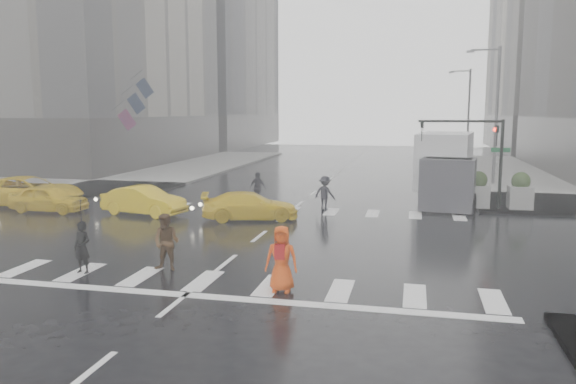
% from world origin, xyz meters
% --- Properties ---
extents(ground, '(120.00, 120.00, 0.00)m').
position_xyz_m(ground, '(0.00, 0.00, 0.00)').
color(ground, black).
rests_on(ground, ground).
extents(sidewalk_nw, '(35.00, 35.00, 0.15)m').
position_xyz_m(sidewalk_nw, '(-19.50, 17.50, 0.07)').
color(sidewalk_nw, slate).
rests_on(sidewalk_nw, ground).
extents(building_nw_far, '(26.05, 26.05, 44.00)m').
position_xyz_m(building_nw_far, '(-29.00, 56.00, 20.19)').
color(building_nw_far, '#5E5B57').
rests_on(building_nw_far, ground).
extents(road_markings, '(18.00, 48.00, 0.01)m').
position_xyz_m(road_markings, '(0.00, 0.00, 0.01)').
color(road_markings, silver).
rests_on(road_markings, ground).
extents(traffic_signal_pole, '(4.45, 0.42, 4.50)m').
position_xyz_m(traffic_signal_pole, '(9.01, 8.01, 3.22)').
color(traffic_signal_pole, black).
rests_on(traffic_signal_pole, ground).
extents(street_lamp_near, '(2.15, 0.22, 9.00)m').
position_xyz_m(street_lamp_near, '(10.87, 18.00, 4.95)').
color(street_lamp_near, '#59595B').
rests_on(street_lamp_near, ground).
extents(street_lamp_far, '(2.15, 0.22, 9.00)m').
position_xyz_m(street_lamp_far, '(10.87, 38.00, 4.95)').
color(street_lamp_far, '#59595B').
rests_on(street_lamp_far, ground).
extents(planter_west, '(1.10, 1.10, 1.80)m').
position_xyz_m(planter_west, '(7.00, 8.20, 0.98)').
color(planter_west, slate).
rests_on(planter_west, ground).
extents(planter_mid, '(1.10, 1.10, 1.80)m').
position_xyz_m(planter_mid, '(9.00, 8.20, 0.98)').
color(planter_mid, slate).
rests_on(planter_mid, ground).
extents(planter_east, '(1.10, 1.10, 1.80)m').
position_xyz_m(planter_east, '(11.00, 8.20, 0.98)').
color(planter_east, slate).
rests_on(planter_east, ground).
extents(flag_cluster, '(2.87, 3.06, 4.69)m').
position_xyz_m(flag_cluster, '(-15.08, 18.50, 5.64)').
color(flag_cluster, '#59595B').
rests_on(flag_cluster, ground).
extents(pedestrian_black, '(1.11, 1.13, 2.43)m').
position_xyz_m(pedestrian_black, '(-3.87, -6.05, 1.63)').
color(pedestrian_black, black).
rests_on(pedestrian_black, ground).
extents(pedestrian_brown, '(0.89, 0.71, 1.78)m').
position_xyz_m(pedestrian_brown, '(-1.50, -5.21, 0.89)').
color(pedestrian_brown, '#412B17').
rests_on(pedestrian_brown, ground).
extents(pedestrian_orange, '(0.92, 0.63, 1.83)m').
position_xyz_m(pedestrian_orange, '(2.43, -6.42, 0.92)').
color(pedestrian_orange, '#D3430E').
rests_on(pedestrian_orange, ground).
extents(pedestrian_far_a, '(1.14, 0.88, 1.72)m').
position_xyz_m(pedestrian_far_a, '(-2.13, 7.37, 0.86)').
color(pedestrian_far_a, black).
rests_on(pedestrian_far_a, ground).
extents(pedestrian_far_b, '(1.25, 0.95, 1.72)m').
position_xyz_m(pedestrian_far_b, '(1.61, 6.33, 0.86)').
color(pedestrian_far_b, black).
rests_on(pedestrian_far_b, ground).
extents(taxi_front, '(3.85, 1.58, 1.31)m').
position_xyz_m(taxi_front, '(-11.52, 2.99, 0.65)').
color(taxi_front, yellow).
rests_on(taxi_front, ground).
extents(taxi_mid, '(4.31, 2.20, 1.36)m').
position_xyz_m(taxi_mid, '(-6.60, 3.27, 0.68)').
color(taxi_mid, yellow).
rests_on(taxi_mid, ground).
extents(taxi_rear, '(4.20, 2.87, 1.26)m').
position_xyz_m(taxi_rear, '(-1.34, 3.24, 0.63)').
color(taxi_rear, yellow).
rests_on(taxi_rear, ground).
extents(taxi_far, '(5.21, 3.22, 1.54)m').
position_xyz_m(taxi_far, '(-13.65, 4.30, 0.77)').
color(taxi_far, yellow).
rests_on(taxi_far, ground).
extents(box_truck, '(2.62, 7.00, 3.72)m').
position_xyz_m(box_truck, '(7.50, 9.82, 1.98)').
color(box_truck, silver).
rests_on(box_truck, ground).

